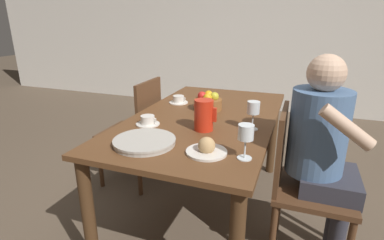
{
  "coord_description": "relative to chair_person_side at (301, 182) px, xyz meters",
  "views": [
    {
      "loc": [
        0.59,
        -1.83,
        1.36
      ],
      "look_at": [
        0.0,
        -0.25,
        0.78
      ],
      "focal_mm": 28.0,
      "sensor_mm": 36.0,
      "label": 1
    }
  ],
  "objects": [
    {
      "name": "ground_plane",
      "position": [
        -0.65,
        0.24,
        -0.49
      ],
      "size": [
        20.0,
        20.0,
        0.0
      ],
      "primitive_type": "plane",
      "color": "brown"
    },
    {
      "name": "wall_back",
      "position": [
        -0.65,
        3.04,
        0.81
      ],
      "size": [
        10.0,
        0.06,
        2.6
      ],
      "color": "silver",
      "rests_on": "ground_plane"
    },
    {
      "name": "dining_table",
      "position": [
        -0.65,
        0.24,
        0.14
      ],
      "size": [
        0.92,
        1.64,
        0.73
      ],
      "color": "brown",
      "rests_on": "ground_plane"
    },
    {
      "name": "chair_person_side",
      "position": [
        0.0,
        0.0,
        0.0
      ],
      "size": [
        0.42,
        0.42,
        0.9
      ],
      "rotation": [
        0.0,
        0.0,
        -1.57
      ],
      "color": "#51331E",
      "rests_on": "ground_plane"
    },
    {
      "name": "chair_opposite",
      "position": [
        -1.3,
        0.42,
        0.0
      ],
      "size": [
        0.42,
        0.42,
        0.9
      ],
      "rotation": [
        0.0,
        0.0,
        1.57
      ],
      "color": "#51331E",
      "rests_on": "ground_plane"
    },
    {
      "name": "person_seated",
      "position": [
        0.09,
        0.02,
        0.22
      ],
      "size": [
        0.39,
        0.41,
        1.19
      ],
      "rotation": [
        0.0,
        0.0,
        -1.57
      ],
      "color": "#33333D",
      "rests_on": "ground_plane"
    },
    {
      "name": "red_pitcher",
      "position": [
        -0.57,
        -0.01,
        0.34
      ],
      "size": [
        0.14,
        0.11,
        0.18
      ],
      "color": "red",
      "rests_on": "dining_table"
    },
    {
      "name": "wine_glass_water",
      "position": [
        -0.3,
        0.09,
        0.37
      ],
      "size": [
        0.07,
        0.07,
        0.17
      ],
      "color": "white",
      "rests_on": "dining_table"
    },
    {
      "name": "wine_glass_juice",
      "position": [
        -0.27,
        -0.31,
        0.37
      ],
      "size": [
        0.07,
        0.07,
        0.17
      ],
      "color": "white",
      "rests_on": "dining_table"
    },
    {
      "name": "teacup_near_person",
      "position": [
        -0.93,
        -0.05,
        0.27
      ],
      "size": [
        0.15,
        0.15,
        0.06
      ],
      "color": "silver",
      "rests_on": "dining_table"
    },
    {
      "name": "teacup_across",
      "position": [
        -0.94,
        0.48,
        0.27
      ],
      "size": [
        0.15,
        0.15,
        0.06
      ],
      "color": "silver",
      "rests_on": "dining_table"
    },
    {
      "name": "serving_tray",
      "position": [
        -0.79,
        -0.33,
        0.26
      ],
      "size": [
        0.33,
        0.33,
        0.03
      ],
      "color": "#B7B2A8",
      "rests_on": "dining_table"
    },
    {
      "name": "bread_plate",
      "position": [
        -0.46,
        -0.32,
        0.27
      ],
      "size": [
        0.2,
        0.2,
        0.09
      ],
      "color": "silver",
      "rests_on": "dining_table"
    },
    {
      "name": "fruit_bowl",
      "position": [
        -0.67,
        0.39,
        0.3
      ],
      "size": [
        0.2,
        0.2,
        0.13
      ],
      "color": "brown",
      "rests_on": "dining_table"
    }
  ]
}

